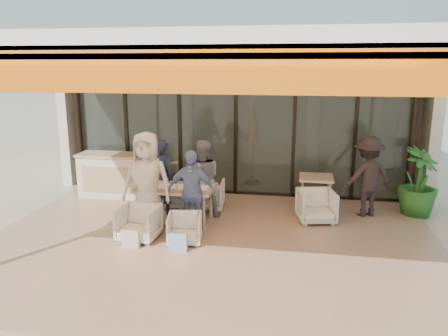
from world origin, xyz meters
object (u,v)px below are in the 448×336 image
object	(u,v)px
chair_far_left	(170,191)
chair_far_right	(208,193)
potted_palm	(419,182)
side_table	(316,181)
diner_cream	(147,182)
standing_woman	(368,177)
diner_navy	(162,177)
side_chair	(316,205)
chair_near_left	(139,222)
dining_table	(176,189)
diner_periwinkle	(191,192)
chair_near_right	(185,227)
diner_grey	(202,179)
host_counter	(118,175)

from	to	relation	value
chair_far_left	chair_far_right	bearing A→B (deg)	172.96
potted_palm	side_table	bearing A→B (deg)	-179.03
diner_cream	standing_woman	size ratio (longest dim) A/B	1.12
diner_navy	side_chair	xyz separation A→B (m)	(3.13, 0.08, -0.44)
chair_near_left	potted_palm	xyz separation A→B (m)	(5.19, 2.27, 0.37)
diner_navy	diner_cream	distance (m)	0.91
dining_table	side_chair	size ratio (longest dim) A/B	2.08
diner_navy	diner_periwinkle	bearing A→B (deg)	154.53
chair_near_right	diner_grey	size ratio (longest dim) A/B	0.37
side_table	side_chair	xyz separation A→B (m)	(0.00, -0.75, -0.28)
diner_grey	potted_palm	distance (m)	4.43
standing_woman	host_counter	bearing A→B (deg)	-28.44
potted_palm	host_counter	bearing A→B (deg)	179.03
diner_grey	side_table	xyz separation A→B (m)	(2.29, 0.83, -0.16)
side_table	side_chair	world-z (taller)	side_table
host_counter	diner_cream	xyz separation A→B (m)	(1.40, -1.88, 0.41)
chair_near_right	standing_woman	distance (m)	3.90
chair_near_right	diner_navy	xyz separation A→B (m)	(-0.84, 1.40, 0.50)
chair_near_left	potted_palm	size ratio (longest dim) A/B	0.48
dining_table	diner_cream	size ratio (longest dim) A/B	0.80
diner_periwinkle	standing_woman	distance (m)	3.63
host_counter	diner_cream	bearing A→B (deg)	-53.28
host_counter	diner_grey	world-z (taller)	diner_grey
side_table	standing_woman	xyz separation A→B (m)	(1.01, -0.22, 0.20)
chair_near_right	diner_grey	xyz separation A→B (m)	(0.00, 1.40, 0.50)
chair_near_left	side_chair	xyz separation A→B (m)	(3.13, 1.48, 0.02)
chair_far_left	side_table	xyz separation A→B (m)	(3.13, 0.33, 0.28)
diner_grey	standing_woman	bearing A→B (deg)	172.41
diner_cream	diner_periwinkle	world-z (taller)	diner_cream
host_counter	diner_navy	bearing A→B (deg)	-34.92
host_counter	diner_periwinkle	bearing A→B (deg)	-39.96
host_counter	chair_near_right	world-z (taller)	host_counter
chair_far_right	standing_woman	xyz separation A→B (m)	(3.30, 0.11, 0.49)
chair_near_left	diner_grey	distance (m)	1.69
host_counter	chair_far_right	size ratio (longest dim) A/B	2.64
dining_table	side_chair	xyz separation A→B (m)	(2.72, 0.53, -0.33)
diner_navy	potted_palm	distance (m)	5.26
chair_far_right	chair_near_right	world-z (taller)	chair_far_right
chair_far_left	diner_grey	distance (m)	1.07
chair_far_right	potted_palm	distance (m)	4.38
diner_periwinkle	side_chair	size ratio (longest dim) A/B	2.18
host_counter	chair_near_right	distance (m)	3.28
chair_far_left	chair_near_right	size ratio (longest dim) A/B	1.22
host_counter	dining_table	distance (m)	2.31
chair_far_left	standing_woman	distance (m)	4.17
diner_cream	chair_near_left	bearing A→B (deg)	-91.26
chair_near_right	diner_periwinkle	size ratio (longest dim) A/B	0.38
chair_far_left	diner_periwinkle	xyz separation A→B (m)	(0.84, -1.40, 0.43)
standing_woman	side_table	bearing A→B (deg)	-36.96
chair_far_left	side_chair	xyz separation A→B (m)	(3.13, -0.42, 0.00)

